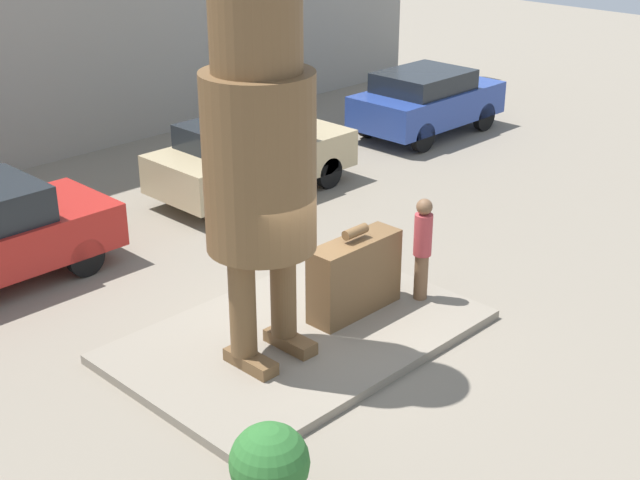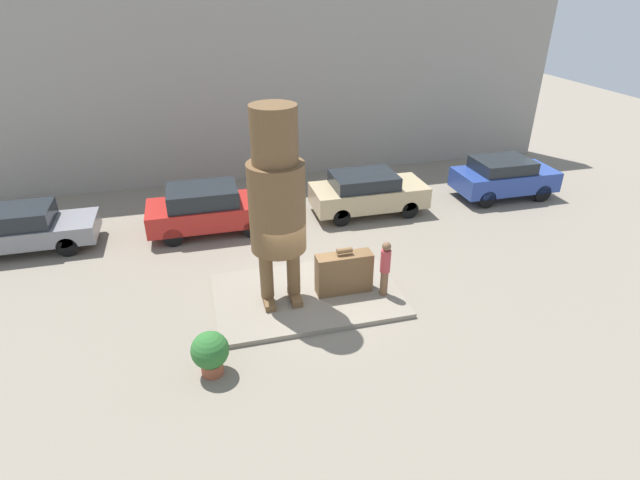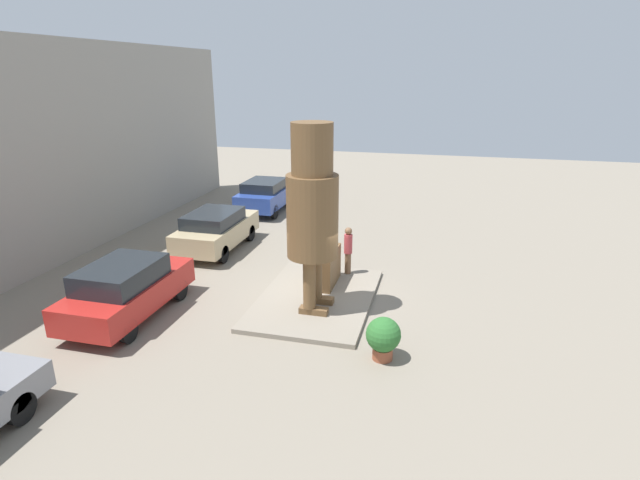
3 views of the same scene
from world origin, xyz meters
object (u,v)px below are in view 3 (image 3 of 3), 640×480
at_px(statue_figure, 312,204).
at_px(tourist, 348,249).
at_px(parked_car_tan, 216,229).
at_px(planter_pot, 383,337).
at_px(parked_car_red, 127,289).
at_px(parked_car_blue, 266,195).
at_px(giant_suitcase, 328,267).

distance_m(statue_figure, tourist, 3.63).
relative_size(parked_car_tan, planter_pot, 3.90).
relative_size(tourist, parked_car_red, 0.38).
xyz_separation_m(parked_car_red, parked_car_tan, (5.91, 0.06, -0.03)).
height_order(parked_car_blue, planter_pot, parked_car_blue).
relative_size(parked_car_tan, parked_car_blue, 1.07).
bearing_deg(planter_pot, tourist, 20.80).
bearing_deg(tourist, parked_car_blue, 37.71).
height_order(parked_car_tan, planter_pot, parked_car_tan).
height_order(statue_figure, planter_pot, statue_figure).
bearing_deg(parked_car_tan, giant_suitcase, -116.03).
bearing_deg(parked_car_blue, tourist, -142.29).
distance_m(giant_suitcase, parked_car_red, 6.12).
bearing_deg(tourist, parked_car_red, 128.75).
bearing_deg(parked_car_tan, parked_car_red, -179.42).
xyz_separation_m(statue_figure, parked_car_blue, (10.19, 5.21, -2.39)).
relative_size(parked_car_red, parked_car_tan, 1.01).
relative_size(giant_suitcase, tourist, 0.95).
bearing_deg(giant_suitcase, planter_pot, -149.10).
relative_size(statue_figure, tourist, 3.24).
distance_m(giant_suitcase, tourist, 1.17).
xyz_separation_m(tourist, planter_pot, (-4.87, -1.85, -0.42)).
bearing_deg(parked_car_red, parked_car_blue, 0.78).
xyz_separation_m(parked_car_red, parked_car_blue, (11.79, 0.16, -0.01)).
bearing_deg(statue_figure, tourist, -9.49).
distance_m(statue_figure, planter_pot, 4.07).
bearing_deg(parked_car_tan, planter_pot, -130.47).
xyz_separation_m(parked_car_red, planter_pot, (-0.43, -7.38, -0.26)).
bearing_deg(giant_suitcase, parked_car_red, 123.77).
bearing_deg(parked_car_blue, parked_car_tan, -179.01).
height_order(statue_figure, giant_suitcase, statue_figure).
bearing_deg(parked_car_blue, giant_suitcase, -148.01).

